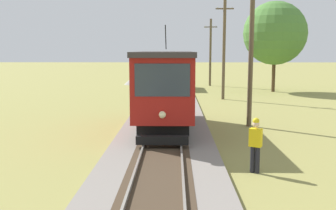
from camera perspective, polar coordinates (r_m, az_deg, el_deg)
name	(u,v)px	position (r m, az deg, el deg)	size (l,w,h in m)	color
red_tram	(165,86)	(19.45, -0.42, 2.67)	(2.60, 8.54, 4.79)	maroon
freight_car	(170,73)	(41.29, 0.34, 4.46)	(2.40, 5.20, 2.31)	slate
utility_pole_mid	(251,44)	(21.02, 11.55, 8.29)	(1.40, 0.40, 8.15)	brown
utility_pole_far	(224,47)	(32.39, 7.82, 7.99)	(1.40, 0.49, 8.01)	brown
utility_pole_distant	(210,52)	(44.70, 5.94, 7.41)	(1.40, 0.46, 7.19)	brown
gravel_pile	(134,80)	(46.37, -4.78, 3.48)	(2.26, 2.26, 0.99)	#9E998E
track_worker	(255,143)	(13.27, 12.12, -5.16)	(0.45, 0.40, 1.78)	black
tree_right_near	(275,33)	(39.40, 14.71, 9.67)	(5.84, 5.84, 8.34)	#4C3823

